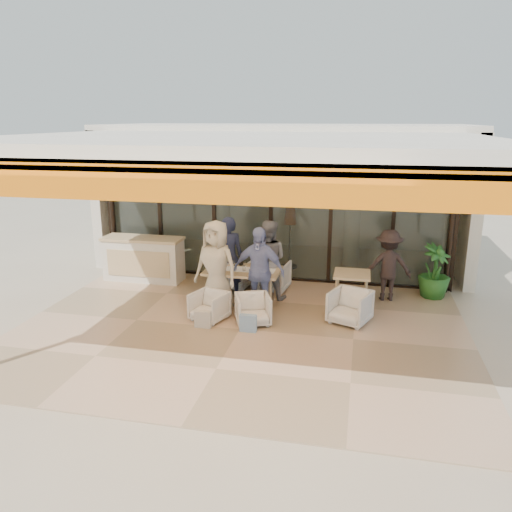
% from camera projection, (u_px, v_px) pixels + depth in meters
% --- Properties ---
extents(ground, '(70.00, 70.00, 0.00)m').
position_uv_depth(ground, '(240.00, 330.00, 8.95)').
color(ground, '#C6B293').
rests_on(ground, ground).
extents(terrace_floor, '(8.00, 6.00, 0.01)m').
position_uv_depth(terrace_floor, '(240.00, 330.00, 8.95)').
color(terrace_floor, tan).
rests_on(terrace_floor, ground).
extents(terrace_structure, '(8.00, 6.00, 3.40)m').
position_uv_depth(terrace_structure, '(234.00, 146.00, 7.83)').
color(terrace_structure, silver).
rests_on(terrace_structure, ground).
extents(glass_storefront, '(8.08, 0.10, 3.20)m').
position_uv_depth(glass_storefront, '(271.00, 213.00, 11.35)').
color(glass_storefront, '#9EADA3').
rests_on(glass_storefront, ground).
extents(interior_block, '(9.05, 3.62, 3.52)m').
position_uv_depth(interior_block, '(287.00, 174.00, 13.36)').
color(interior_block, silver).
rests_on(interior_block, ground).
extents(host_counter, '(1.85, 0.65, 1.04)m').
position_uv_depth(host_counter, '(144.00, 259.00, 11.55)').
color(host_counter, silver).
rests_on(host_counter, ground).
extents(dining_table, '(1.50, 0.90, 0.93)m').
position_uv_depth(dining_table, '(243.00, 272.00, 10.03)').
color(dining_table, '#D9BA84').
rests_on(dining_table, ground).
extents(chair_far_left, '(0.76, 0.73, 0.70)m').
position_uv_depth(chair_far_left, '(235.00, 273.00, 11.10)').
color(chair_far_left, white).
rests_on(chair_far_left, ground).
extents(chair_far_right, '(0.79, 0.75, 0.73)m').
position_uv_depth(chair_far_right, '(272.00, 275.00, 10.92)').
color(chair_far_right, white).
rests_on(chair_far_right, ground).
extents(chair_near_left, '(0.75, 0.72, 0.61)m').
position_uv_depth(chair_near_left, '(209.00, 305.00, 9.32)').
color(chair_near_left, white).
rests_on(chair_near_left, ground).
extents(chair_near_right, '(0.77, 0.75, 0.62)m').
position_uv_depth(chair_near_right, '(253.00, 308.00, 9.15)').
color(chair_near_right, white).
rests_on(chair_near_right, ground).
extents(diner_navy, '(0.72, 0.57, 1.72)m').
position_uv_depth(diner_navy, '(228.00, 257.00, 10.49)').
color(diner_navy, '#1B1F3B').
rests_on(diner_navy, ground).
extents(diner_grey, '(0.83, 0.66, 1.68)m').
position_uv_depth(diner_grey, '(268.00, 260.00, 10.32)').
color(diner_grey, slate).
rests_on(diner_grey, ground).
extents(diner_cream, '(1.00, 0.77, 1.82)m').
position_uv_depth(diner_cream, '(216.00, 267.00, 9.63)').
color(diner_cream, beige).
rests_on(diner_cream, ground).
extents(diner_periwinkle, '(1.07, 0.56, 1.73)m').
position_uv_depth(diner_periwinkle, '(259.00, 271.00, 9.47)').
color(diner_periwinkle, '#6A78B1').
rests_on(diner_periwinkle, ground).
extents(tote_bag_cream, '(0.30, 0.10, 0.34)m').
position_uv_depth(tote_bag_cream, '(203.00, 320.00, 8.98)').
color(tote_bag_cream, silver).
rests_on(tote_bag_cream, ground).
extents(tote_bag_blue, '(0.30, 0.10, 0.34)m').
position_uv_depth(tote_bag_blue, '(248.00, 324.00, 8.81)').
color(tote_bag_blue, '#99BFD8').
rests_on(tote_bag_blue, ground).
extents(side_table, '(0.70, 0.70, 0.74)m').
position_uv_depth(side_table, '(352.00, 278.00, 9.81)').
color(side_table, '#D9BA84').
rests_on(side_table, ground).
extents(side_chair, '(0.86, 0.84, 0.70)m').
position_uv_depth(side_chair, '(350.00, 305.00, 9.18)').
color(side_chair, white).
rests_on(side_chair, ground).
extents(standing_woman, '(1.04, 0.68, 1.51)m').
position_uv_depth(standing_woman, '(388.00, 266.00, 10.24)').
color(standing_woman, black).
rests_on(standing_woman, ground).
extents(potted_palm, '(0.92, 0.92, 1.16)m').
position_uv_depth(potted_palm, '(435.00, 272.00, 10.42)').
color(potted_palm, '#1E5919').
rests_on(potted_palm, ground).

